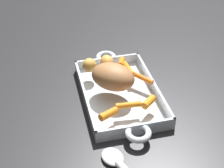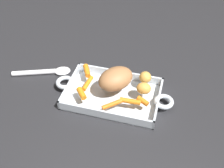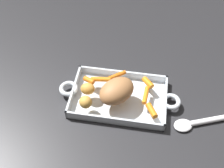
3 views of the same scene
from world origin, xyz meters
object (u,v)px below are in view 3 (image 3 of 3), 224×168
at_px(roasting_dish, 119,98).
at_px(potato_whole, 88,89).
at_px(baby_carrot_long, 117,75).
at_px(baby_carrot_southeast, 148,83).
at_px(serving_spoon, 200,122).
at_px(baby_carrot_center_right, 101,79).
at_px(baby_carrot_southwest, 146,96).
at_px(baby_carrot_northwest, 89,80).
at_px(pork_roast, 117,91).
at_px(potato_corner, 86,102).
at_px(baby_carrot_center_left, 152,110).

distance_m(roasting_dish, potato_whole, 0.12).
distance_m(baby_carrot_long, potato_whole, 0.13).
xyz_separation_m(baby_carrot_southeast, serving_spoon, (-0.19, 0.11, -0.04)).
height_order(baby_carrot_center_right, baby_carrot_southwest, baby_carrot_center_right).
bearing_deg(baby_carrot_southeast, baby_carrot_southwest, 87.19).
distance_m(baby_carrot_southwest, potato_whole, 0.20).
relative_size(roasting_dish, baby_carrot_northwest, 10.57).
relative_size(baby_carrot_northwest, baby_carrot_center_right, 0.58).
xyz_separation_m(roasting_dish, baby_carrot_long, (0.02, -0.07, 0.03)).
xyz_separation_m(potato_whole, serving_spoon, (-0.39, 0.04, -0.05)).
xyz_separation_m(pork_roast, potato_corner, (0.10, 0.05, -0.01)).
relative_size(baby_carrot_southeast, serving_spoon, 0.21).
bearing_deg(potato_corner, baby_carrot_northwest, -83.64).
height_order(roasting_dish, baby_carrot_center_left, baby_carrot_center_left).
distance_m(baby_carrot_northwest, baby_carrot_center_right, 0.04).
bearing_deg(baby_carrot_center_left, baby_carrot_northwest, -22.57).
height_order(baby_carrot_northwest, serving_spoon, baby_carrot_northwest).
bearing_deg(pork_roast, roasting_dish, -104.81).
bearing_deg(baby_carrot_center_left, baby_carrot_center_right, -29.49).
bearing_deg(baby_carrot_northwest, baby_carrot_southeast, -174.16).
relative_size(baby_carrot_center_right, potato_whole, 1.42).
height_order(baby_carrot_northwest, baby_carrot_long, baby_carrot_northwest).
bearing_deg(baby_carrot_southwest, potato_whole, 3.23).
height_order(baby_carrot_southwest, potato_corner, potato_corner).
xyz_separation_m(baby_carrot_center_left, baby_carrot_center_right, (0.19, -0.11, -0.00)).
xyz_separation_m(pork_roast, baby_carrot_long, (0.01, -0.09, -0.03)).
relative_size(roasting_dish, baby_carrot_southwest, 6.16).
relative_size(baby_carrot_long, potato_corner, 1.60).
bearing_deg(roasting_dish, serving_spoon, 168.76).
height_order(roasting_dish, serving_spoon, roasting_dish).
distance_m(baby_carrot_center_right, potato_whole, 0.07).
relative_size(baby_carrot_center_left, baby_carrot_southwest, 0.79).
bearing_deg(pork_roast, baby_carrot_southeast, -143.39).
bearing_deg(pork_roast, baby_carrot_long, -82.52).
bearing_deg(serving_spoon, baby_carrot_center_left, -18.82).
relative_size(baby_carrot_long, baby_carrot_center_left, 1.28).
relative_size(baby_carrot_northwest, baby_carrot_center_left, 0.74).
xyz_separation_m(baby_carrot_center_left, baby_carrot_southwest, (0.02, -0.06, -0.00)).
relative_size(baby_carrot_center_left, baby_carrot_center_right, 0.78).
xyz_separation_m(pork_roast, serving_spoon, (-0.29, 0.04, -0.06)).
height_order(baby_carrot_long, potato_whole, potato_whole).
bearing_deg(baby_carrot_southwest, baby_carrot_center_right, -16.23).
relative_size(baby_carrot_long, baby_carrot_southwest, 1.01).
relative_size(roasting_dish, baby_carrot_center_right, 6.09).
bearing_deg(roasting_dish, baby_carrot_center_right, -32.15).
distance_m(baby_carrot_long, baby_carrot_southeast, 0.11).
xyz_separation_m(roasting_dish, baby_carrot_southwest, (-0.09, 0.00, 0.03)).
height_order(roasting_dish, baby_carrot_southwest, baby_carrot_southwest).
height_order(baby_carrot_center_right, potato_corner, potato_corner).
bearing_deg(baby_carrot_center_left, serving_spoon, -178.10).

